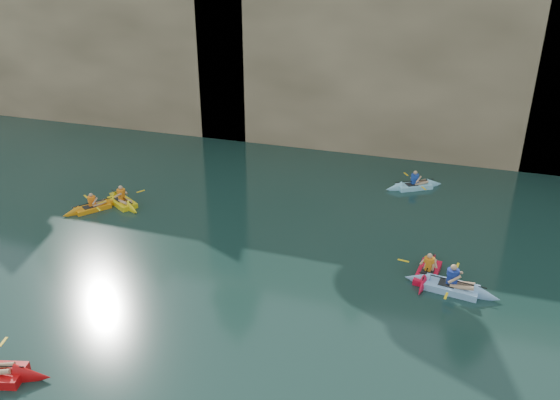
% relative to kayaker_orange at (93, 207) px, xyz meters
% --- Properties ---
extents(cliff, '(70.00, 16.00, 12.00)m').
position_rel_kayaker_orange_xyz_m(cliff, '(9.98, 20.12, 5.87)').
color(cliff, tan).
rests_on(cliff, ground).
extents(cliff_slab_west, '(26.00, 2.40, 10.56)m').
position_rel_kayaker_orange_xyz_m(cliff_slab_west, '(-10.02, 12.72, 5.15)').
color(cliff_slab_west, tan).
rests_on(cliff_slab_west, ground).
extents(cliff_slab_center, '(24.00, 2.40, 11.40)m').
position_rel_kayaker_orange_xyz_m(cliff_slab_center, '(11.98, 12.72, 5.57)').
color(cliff_slab_center, tan).
rests_on(cliff_slab_center, ground).
extents(sea_cave_west, '(4.50, 1.00, 4.00)m').
position_rel_kayaker_orange_xyz_m(sea_cave_west, '(-8.02, 12.07, 1.87)').
color(sea_cave_west, black).
rests_on(sea_cave_west, ground).
extents(sea_cave_center, '(3.50, 1.00, 3.20)m').
position_rel_kayaker_orange_xyz_m(sea_cave_center, '(5.98, 12.07, 1.47)').
color(sea_cave_center, black).
rests_on(sea_cave_center, ground).
extents(sea_cave_east, '(5.00, 1.00, 4.50)m').
position_rel_kayaker_orange_xyz_m(sea_cave_east, '(19.98, 12.07, 2.12)').
color(sea_cave_east, black).
rests_on(sea_cave_east, ground).
extents(kayaker_orange, '(2.10, 2.64, 1.05)m').
position_rel_kayaker_orange_xyz_m(kayaker_orange, '(0.00, 0.00, 0.00)').
color(kayaker_orange, orange).
rests_on(kayaker_orange, ground).
extents(kayaker_ltblue_near, '(3.38, 2.54, 1.31)m').
position_rel_kayaker_orange_xyz_m(kayaker_ltblue_near, '(16.04, -1.57, 0.03)').
color(kayaker_ltblue_near, '#80A7D6').
rests_on(kayaker_ltblue_near, ground).
extents(kayaker_red_far, '(2.27, 3.19, 1.15)m').
position_rel_kayaker_orange_xyz_m(kayaker_red_far, '(15.18, -0.82, 0.01)').
color(kayaker_red_far, red).
rests_on(kayaker_red_far, ground).
extents(kayaker_yellow, '(2.90, 2.13, 1.21)m').
position_rel_kayaker_orange_xyz_m(kayaker_yellow, '(0.97, 0.95, 0.02)').
color(kayaker_yellow, yellow).
rests_on(kayaker_yellow, ground).
extents(kayaker_ltblue_mid, '(2.98, 2.28, 1.18)m').
position_rel_kayaker_orange_xyz_m(kayaker_ltblue_mid, '(13.82, 7.34, 0.01)').
color(kayaker_ltblue_mid, '#8ACDE8').
rests_on(kayaker_ltblue_mid, ground).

